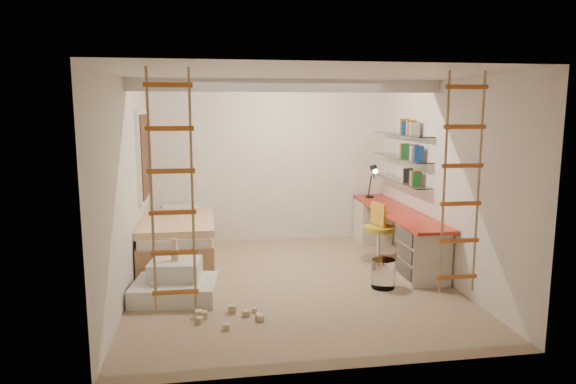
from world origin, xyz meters
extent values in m
plane|color=#A18268|center=(0.00, 0.00, 0.00)|extent=(4.50, 4.50, 0.00)
cube|color=white|center=(0.00, 0.30, 2.52)|extent=(4.00, 0.18, 0.16)
cube|color=white|center=(-1.97, 1.50, 1.55)|extent=(0.06, 1.15, 1.35)
cube|color=#4C2D1E|center=(-1.93, 1.50, 1.55)|extent=(0.02, 1.00, 1.20)
cylinder|color=white|center=(1.11, -0.34, 0.18)|extent=(0.29, 0.29, 0.37)
cube|color=red|center=(1.72, 0.83, 0.73)|extent=(0.55, 2.80, 0.04)
cube|color=beige|center=(1.72, 1.93, 0.35)|extent=(0.52, 0.55, 0.71)
cube|color=beige|center=(1.72, -0.17, 0.35)|extent=(0.52, 0.55, 0.71)
cube|color=#4C4742|center=(1.45, -0.17, 0.61)|extent=(0.02, 0.50, 0.18)
cube|color=#4C4742|center=(1.45, -0.17, 0.39)|extent=(0.02, 0.50, 0.18)
cube|color=#4C4742|center=(1.45, -0.17, 0.17)|extent=(0.02, 0.50, 0.18)
cube|color=white|center=(1.87, 1.13, 1.15)|extent=(0.25, 1.80, 0.01)
cube|color=white|center=(1.87, 1.13, 1.50)|extent=(0.25, 1.80, 0.01)
cube|color=white|center=(1.87, 1.13, 1.85)|extent=(0.25, 1.80, 0.01)
cube|color=#AD7F51|center=(-1.48, 1.23, 0.23)|extent=(1.00, 2.00, 0.45)
cube|color=white|center=(-1.48, 1.23, 0.51)|extent=(0.95, 1.95, 0.12)
cube|color=orange|center=(-1.48, 1.08, 0.62)|extent=(1.02, 1.60, 0.10)
cube|color=white|center=(-1.48, 2.03, 0.63)|extent=(0.55, 0.35, 0.12)
cylinder|color=black|center=(1.67, 1.98, 0.76)|extent=(0.14, 0.14, 0.02)
cylinder|color=black|center=(1.67, 1.98, 0.95)|extent=(0.02, 0.15, 0.36)
cylinder|color=black|center=(1.67, 1.88, 1.20)|extent=(0.02, 0.27, 0.20)
cone|color=black|center=(1.67, 1.76, 1.25)|extent=(0.12, 0.14, 0.15)
cylinder|color=#FFEABF|center=(1.67, 1.72, 1.22)|extent=(0.08, 0.04, 0.08)
cylinder|color=#B09D21|center=(1.40, 0.70, 0.51)|extent=(0.55, 0.55, 0.07)
cube|color=gold|center=(1.40, 0.75, 0.72)|extent=(0.13, 0.35, 0.33)
cylinder|color=silver|center=(1.40, 0.70, 0.28)|extent=(0.07, 0.07, 0.46)
cylinder|color=silver|center=(1.40, 0.70, 0.03)|extent=(0.63, 0.63, 0.05)
cube|color=silver|center=(-1.45, -0.31, 0.11)|extent=(1.05, 0.87, 0.21)
cube|color=silver|center=(-1.45, -0.18, 0.32)|extent=(0.65, 0.55, 0.21)
cube|color=#CCB284|center=(-1.45, -0.18, 0.47)|extent=(0.09, 0.09, 0.08)
cube|color=#CCB284|center=(-1.45, -0.18, 0.54)|extent=(0.08, 0.08, 0.07)
cube|color=#CCB284|center=(-1.45, -0.18, 0.64)|extent=(0.07, 0.07, 0.12)
cube|color=#CCB284|center=(-1.25, -0.45, 0.24)|extent=(0.06, 0.06, 0.06)
cube|color=#CCB284|center=(-1.21, -0.19, 0.24)|extent=(0.06, 0.06, 0.06)
cube|color=#CCB284|center=(-1.69, -0.48, 0.24)|extent=(0.06, 0.06, 0.06)
cube|color=#CCB284|center=(-0.57, -0.88, 0.04)|extent=(0.07, 0.07, 0.07)
cube|color=#CCB284|center=(-0.67, -0.96, 0.04)|extent=(0.07, 0.07, 0.07)
cube|color=#CCB284|center=(-0.52, -1.12, 0.04)|extent=(0.07, 0.07, 0.07)
cube|color=#CCB284|center=(-0.80, -0.84, 0.04)|extent=(0.07, 0.07, 0.07)
cube|color=#CCB284|center=(-0.89, -1.28, 0.04)|extent=(0.07, 0.07, 0.07)
cube|color=#CCB284|center=(-1.12, -0.95, 0.04)|extent=(0.07, 0.07, 0.07)
cube|color=#CCB284|center=(-1.16, -1.08, 0.04)|extent=(0.07, 0.07, 0.07)
cube|color=#CCB284|center=(-0.53, -1.06, 0.04)|extent=(0.07, 0.07, 0.07)
cube|color=#CCB284|center=(-1.17, -0.93, 0.04)|extent=(0.07, 0.07, 0.07)
cube|color=#1E722D|center=(1.87, 1.13, 1.27)|extent=(0.14, 0.52, 0.22)
cube|color=red|center=(1.87, 1.13, 1.62)|extent=(0.14, 0.58, 0.22)
cube|color=yellow|center=(1.87, 1.13, 1.97)|extent=(0.14, 0.64, 0.22)
camera|label=1|loc=(-1.04, -6.26, 2.23)|focal=32.00mm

